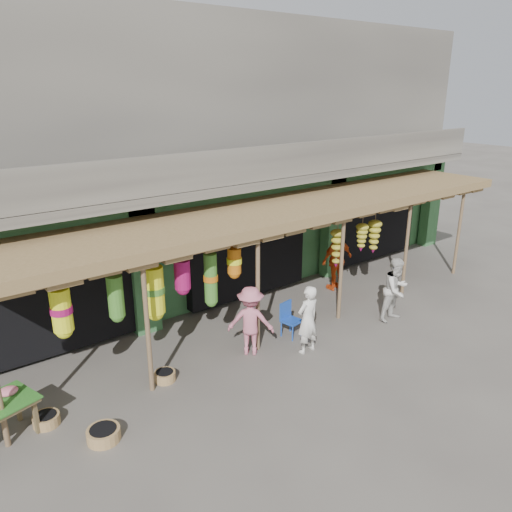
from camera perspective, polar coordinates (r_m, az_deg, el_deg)
ground at (r=11.96m, az=5.35°, el=-7.99°), size 80.00×80.00×0.00m
building at (r=14.73m, az=-7.41°, el=10.87°), size 16.40×6.80×7.00m
awning at (r=11.50m, az=2.37°, el=4.70°), size 14.00×2.70×2.79m
blue_chair at (r=11.34m, az=3.80°, el=-7.00°), size 0.44×0.45×0.80m
basket_left at (r=9.47m, az=-22.84°, el=-16.87°), size 0.55×0.55×0.18m
basket_mid at (r=8.82m, az=-17.02°, el=-18.93°), size 0.71×0.71×0.21m
basket_right at (r=10.03m, az=-10.37°, el=-13.36°), size 0.44×0.44×0.19m
person_front at (r=10.58m, az=5.93°, el=-7.23°), size 0.56×0.38×1.50m
person_right at (r=12.38m, az=15.70°, el=-3.70°), size 0.78×0.62×1.57m
person_vendor at (r=13.87m, az=9.25°, el=-0.38°), size 1.04×0.48×1.74m
person_shopper at (r=10.47m, az=-0.63°, el=-7.41°), size 1.10×1.07×1.51m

